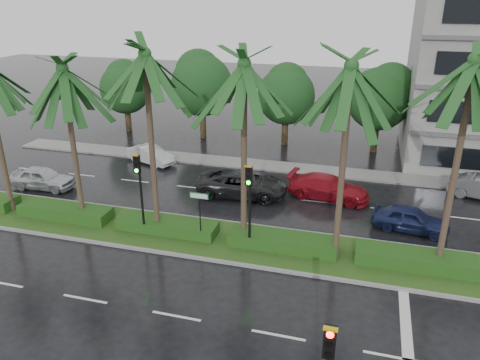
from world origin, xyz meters
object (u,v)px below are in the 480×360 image
(car_darkgrey, at_px, (242,184))
(signal_median_left, at_px, (139,183))
(car_silver, at_px, (43,178))
(street_sign, at_px, (200,205))
(car_blue, at_px, (411,219))
(car_white, at_px, (151,155))
(car_red, at_px, (329,187))

(car_darkgrey, bearing_deg, signal_median_left, 147.02)
(car_silver, distance_m, car_darkgrey, 12.60)
(signal_median_left, distance_m, street_sign, 3.13)
(signal_median_left, distance_m, car_blue, 13.93)
(car_blue, bearing_deg, car_white, 80.32)
(car_white, bearing_deg, car_red, -81.99)
(signal_median_left, bearing_deg, car_red, 40.94)
(street_sign, distance_m, car_red, 9.16)
(car_darkgrey, bearing_deg, car_white, 59.62)
(car_blue, bearing_deg, car_darkgrey, 86.99)
(car_silver, height_order, car_white, car_silver)
(car_white, distance_m, car_darkgrey, 8.75)
(car_silver, xyz_separation_m, car_red, (17.47, 3.28, 0.02))
(street_sign, height_order, car_darkgrey, street_sign)
(car_silver, bearing_deg, car_white, -38.42)
(car_silver, bearing_deg, car_blue, -90.97)
(car_silver, relative_size, car_white, 1.06)
(car_white, height_order, car_blue, car_blue)
(car_red, bearing_deg, car_blue, -113.92)
(car_silver, bearing_deg, signal_median_left, -116.39)
(car_white, relative_size, car_blue, 0.99)
(car_white, xyz_separation_m, car_red, (12.97, -2.79, 0.08))
(signal_median_left, distance_m, car_red, 11.48)
(signal_median_left, relative_size, car_white, 1.15)
(car_silver, xyz_separation_m, car_blue, (21.97, 0.35, -0.03))
(car_silver, xyz_separation_m, car_darkgrey, (12.39, 2.29, 0.07))
(signal_median_left, distance_m, car_darkgrey, 7.58)
(signal_median_left, bearing_deg, car_silver, 155.48)
(car_red, relative_size, car_blue, 1.26)
(car_white, bearing_deg, car_darkgrey, -95.45)
(street_sign, bearing_deg, signal_median_left, -176.53)
(signal_median_left, bearing_deg, car_blue, 18.85)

